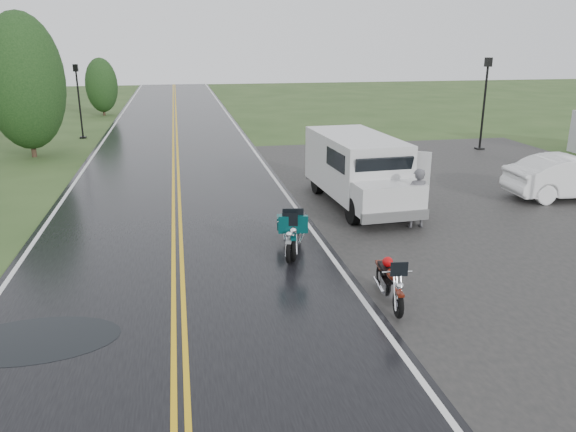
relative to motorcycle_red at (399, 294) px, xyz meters
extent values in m
plane|color=#2D471E|center=(-4.21, 1.97, -0.56)|extent=(120.00, 120.00, 0.00)
cube|color=black|center=(-4.21, 11.97, -0.54)|extent=(8.00, 100.00, 0.04)
cube|color=black|center=(6.79, 6.97, -0.54)|extent=(14.00, 24.00, 0.03)
imported|color=#525157|center=(2.62, 5.24, 0.32)|extent=(0.64, 0.42, 1.74)
imported|color=white|center=(9.15, 7.19, 0.18)|extent=(4.53, 1.75, 1.47)
camera|label=1|loc=(-4.01, -9.29, 4.70)|focal=35.00mm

